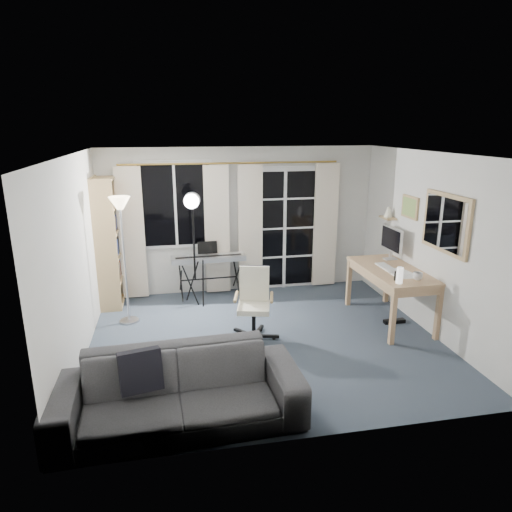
% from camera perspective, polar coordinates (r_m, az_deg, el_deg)
% --- Properties ---
extents(floor, '(4.50, 4.00, 0.02)m').
position_cam_1_polar(floor, '(6.12, 1.11, -10.49)').
color(floor, '#374151').
rests_on(floor, ground).
extents(window, '(1.20, 0.08, 1.40)m').
position_cam_1_polar(window, '(7.43, -10.06, 6.30)').
color(window, white).
rests_on(window, floor).
extents(french_door, '(1.32, 0.09, 2.11)m').
position_cam_1_polar(french_door, '(7.76, 3.53, 3.35)').
color(french_door, white).
rests_on(french_door, floor).
extents(curtains, '(3.60, 0.07, 2.13)m').
position_cam_1_polar(curtains, '(7.49, -2.89, 3.43)').
color(curtains, gold).
rests_on(curtains, floor).
extents(bookshelf, '(0.32, 0.93, 2.00)m').
position_cam_1_polar(bookshelf, '(7.43, -18.13, 1.39)').
color(bookshelf, tan).
rests_on(bookshelf, floor).
extents(torchiere_lamp, '(0.30, 0.30, 1.81)m').
position_cam_1_polar(torchiere_lamp, '(6.45, -16.49, 4.03)').
color(torchiere_lamp, '#B2B2B7').
rests_on(torchiere_lamp, floor).
extents(keyboard_piano, '(1.20, 0.61, 0.86)m').
position_cam_1_polar(keyboard_piano, '(7.38, -5.96, -0.39)').
color(keyboard_piano, black).
rests_on(keyboard_piano, floor).
extents(studio_light, '(0.36, 0.36, 1.81)m').
position_cam_1_polar(studio_light, '(6.87, -7.96, 5.23)').
color(studio_light, black).
rests_on(studio_light, floor).
extents(office_chair, '(0.65, 0.65, 0.94)m').
position_cam_1_polar(office_chair, '(6.02, -0.24, -5.10)').
color(office_chair, black).
rests_on(office_chair, floor).
extents(desk, '(0.77, 1.48, 0.78)m').
position_cam_1_polar(desk, '(6.71, 16.57, -2.35)').
color(desk, tan).
rests_on(desk, floor).
extents(monitor, '(0.19, 0.56, 0.49)m').
position_cam_1_polar(monitor, '(7.07, 16.59, 1.90)').
color(monitor, silver).
rests_on(monitor, desk).
extents(desk_clutter, '(0.45, 0.89, 0.99)m').
position_cam_1_polar(desk_clutter, '(6.50, 16.97, -3.63)').
color(desk_clutter, white).
rests_on(desk_clutter, desk).
extents(mug, '(0.13, 0.10, 0.13)m').
position_cam_1_polar(mug, '(6.29, 19.56, -2.28)').
color(mug, silver).
rests_on(mug, desk).
extents(wall_mirror, '(0.04, 0.94, 0.74)m').
position_cam_1_polar(wall_mirror, '(6.15, 22.65, 3.79)').
color(wall_mirror, tan).
rests_on(wall_mirror, floor).
extents(framed_print, '(0.03, 0.42, 0.32)m').
position_cam_1_polar(framed_print, '(6.90, 18.68, 5.81)').
color(framed_print, tan).
rests_on(framed_print, floor).
extents(wall_shelf, '(0.16, 0.30, 0.18)m').
position_cam_1_polar(wall_shelf, '(7.33, 16.19, 5.05)').
color(wall_shelf, tan).
rests_on(wall_shelf, floor).
extents(sofa, '(2.33, 0.77, 0.90)m').
position_cam_1_polar(sofa, '(4.43, -9.80, -15.04)').
color(sofa, '#2D2C2F').
rests_on(sofa, floor).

